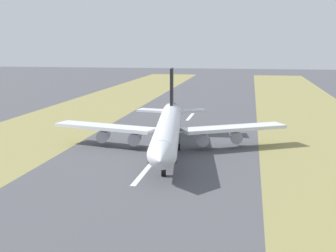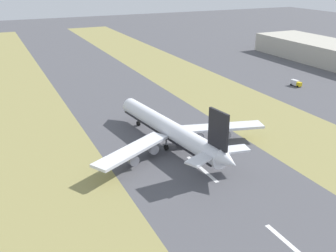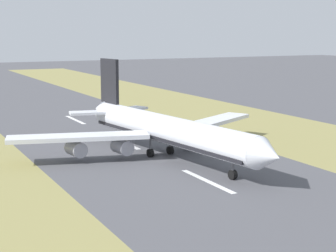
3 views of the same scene
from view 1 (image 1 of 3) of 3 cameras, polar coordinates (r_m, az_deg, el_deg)
name	(u,v)px [view 1 (image 1 of 3)]	position (r m, az deg, el deg)	size (l,w,h in m)	color
ground_plane	(160,153)	(119.84, -0.98, -3.32)	(800.00, 800.00, 0.00)	#4C4C51
centreline_dash_near	(190,117)	(178.58, 2.72, 1.14)	(1.20, 18.00, 0.01)	silver
centreline_dash_mid	(173,137)	(139.62, 0.63, -1.38)	(1.20, 18.00, 0.01)	silver
centreline_dash_far	(143,174)	(101.46, -3.08, -5.82)	(1.20, 18.00, 0.01)	silver
airplane_main_jet	(168,128)	(120.66, 0.04, -0.30)	(63.59, 67.14, 20.20)	silver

